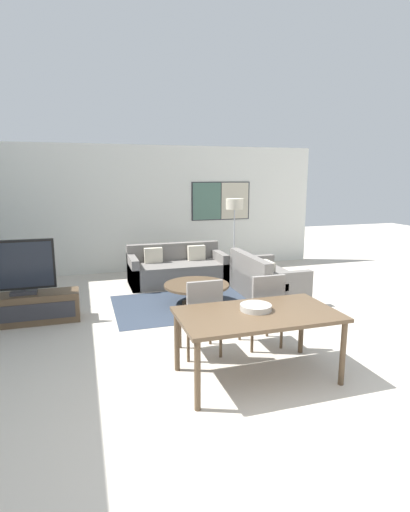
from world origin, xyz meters
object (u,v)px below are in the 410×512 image
at_px(sofa_main, 177,270).
at_px(sofa_side, 264,282).
at_px(fruit_bowl, 256,307).
at_px(coffee_table, 197,289).
at_px(floor_lamp, 234,210).
at_px(television, 22,268).
at_px(dining_chair_centre, 264,306).
at_px(tv_console, 25,308).
at_px(dining_table, 258,319).
at_px(dining_chair_left, 202,313).

xyz_separation_m(sofa_main, sofa_side, (1.29, -1.38, -0.00)).
bearing_deg(fruit_bowl, sofa_side, 62.50).
height_order(coffee_table, floor_lamp, floor_lamp).
bearing_deg(sofa_side, television, 92.66).
bearing_deg(dining_chair_centre, fruit_bowl, -122.47).
height_order(tv_console, fruit_bowl, fruit_bowl).
relative_size(sofa_side, coffee_table, 1.40).
bearing_deg(floor_lamp, television, -157.37).
bearing_deg(fruit_bowl, dining_chair_centre, 57.53).
xyz_separation_m(sofa_main, dining_chair_centre, (0.33, -3.36, 0.27)).
bearing_deg(floor_lamp, sofa_side, -89.28).
height_order(sofa_main, dining_table, sofa_main).
bearing_deg(fruit_bowl, dining_table, -97.39).
distance_m(sofa_main, sofa_side, 1.89).
height_order(coffee_table, dining_chair_left, dining_chair_left).
xyz_separation_m(tv_console, dining_chair_left, (2.17, -1.81, 0.31)).
bearing_deg(dining_table, sofa_main, 88.88).
distance_m(tv_console, sofa_main, 3.08).
bearing_deg(television, dining_table, -44.16).
distance_m(coffee_table, dining_table, 2.63).
relative_size(dining_table, fruit_bowl, 5.00).
bearing_deg(dining_table, tv_console, 135.85).
height_order(coffee_table, dining_chair_centre, dining_chair_centre).
distance_m(sofa_side, dining_chair_centre, 2.22).
bearing_deg(dining_chair_centre, dining_table, -120.21).
bearing_deg(sofa_main, coffee_table, -90.00).
distance_m(sofa_side, coffee_table, 1.29).
distance_m(sofa_main, fruit_bowl, 4.02).
height_order(dining_table, floor_lamp, floor_lamp).
relative_size(sofa_main, dining_chair_left, 1.99).
bearing_deg(television, tv_console, -90.00).
relative_size(tv_console, dining_chair_left, 1.59).
height_order(television, sofa_side, television).
bearing_deg(fruit_bowl, floor_lamp, 71.74).
relative_size(coffee_table, floor_lamp, 0.66).
relative_size(tv_console, sofa_side, 0.99).
relative_size(coffee_table, dining_table, 0.65).
xyz_separation_m(sofa_side, dining_table, (-1.37, -2.68, 0.40)).
bearing_deg(fruit_bowl, coffee_table, 88.42).
xyz_separation_m(tv_console, fruit_bowl, (2.58, -2.42, 0.55)).
distance_m(tv_console, sofa_side, 3.94).
bearing_deg(television, sofa_main, 30.54).
relative_size(sofa_main, sofa_side, 1.25).
bearing_deg(sofa_main, sofa_side, -47.01).
bearing_deg(sofa_side, tv_console, 92.68).
height_order(sofa_side, dining_table, sofa_side).
relative_size(television, sofa_main, 0.48).
bearing_deg(dining_table, fruit_bowl, 82.61).
height_order(tv_console, dining_chair_centre, dining_chair_centre).
xyz_separation_m(tv_console, coffee_table, (2.65, 0.10, 0.04)).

